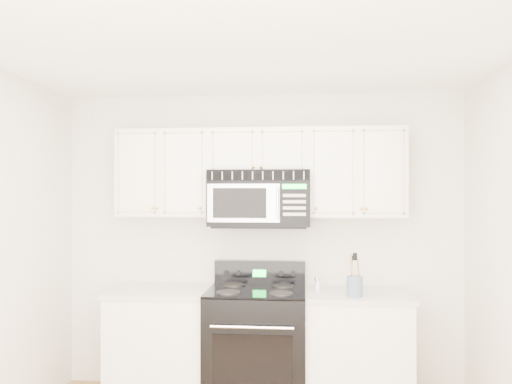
# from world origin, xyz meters

# --- Properties ---
(room) EXTENTS (3.51, 3.51, 2.61)m
(room) POSITION_xyz_m (0.00, 0.00, 1.30)
(room) COLOR #A37E43
(room) RESTS_ON ground
(base_cabinet_left) EXTENTS (0.86, 0.65, 0.92)m
(base_cabinet_left) POSITION_xyz_m (-0.80, 1.44, 0.43)
(base_cabinet_left) COLOR silver
(base_cabinet_left) RESTS_ON ground
(base_cabinet_right) EXTENTS (0.86, 0.65, 0.92)m
(base_cabinet_right) POSITION_xyz_m (0.80, 1.44, 0.43)
(base_cabinet_right) COLOR silver
(base_cabinet_right) RESTS_ON ground
(range) EXTENTS (0.80, 0.72, 1.13)m
(range) POSITION_xyz_m (-0.01, 1.42, 0.48)
(range) COLOR black
(range) RESTS_ON ground
(upper_cabinets) EXTENTS (2.44, 0.37, 0.75)m
(upper_cabinets) POSITION_xyz_m (0.00, 1.58, 1.93)
(upper_cabinets) COLOR silver
(upper_cabinets) RESTS_ON ground
(microwave) EXTENTS (0.84, 0.47, 0.47)m
(microwave) POSITION_xyz_m (0.01, 1.53, 1.68)
(microwave) COLOR black
(microwave) RESTS_ON ground
(utensil_crock) EXTENTS (0.13, 0.13, 0.33)m
(utensil_crock) POSITION_xyz_m (0.78, 1.27, 1.01)
(utensil_crock) COLOR #4B5F73
(utensil_crock) RESTS_ON base_cabinet_right
(shaker_salt) EXTENTS (0.04, 0.04, 0.11)m
(shaker_salt) POSITION_xyz_m (0.49, 1.47, 0.97)
(shaker_salt) COLOR silver
(shaker_salt) RESTS_ON base_cabinet_right
(shaker_pepper) EXTENTS (0.04, 0.04, 0.10)m
(shaker_pepper) POSITION_xyz_m (0.49, 1.43, 0.97)
(shaker_pepper) COLOR silver
(shaker_pepper) RESTS_ON base_cabinet_right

